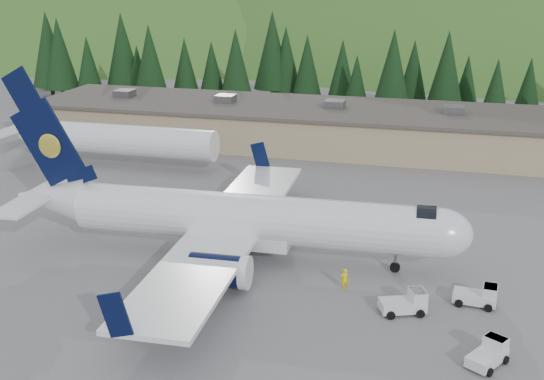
{
  "coord_description": "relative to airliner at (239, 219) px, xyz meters",
  "views": [
    {
      "loc": [
        14.55,
        -48.76,
        22.66
      ],
      "look_at": [
        0.0,
        6.0,
        4.0
      ],
      "focal_mm": 45.0,
      "sensor_mm": 36.0,
      "label": 1
    }
  ],
  "objects": [
    {
      "name": "second_airliner",
      "position": [
        -23.82,
        22.04,
        -0.03
      ],
      "size": [
        27.5,
        11.0,
        10.05
      ],
      "color": "white",
      "rests_on": "ground"
    },
    {
      "name": "tree_line",
      "position": [
        -11.89,
        61.27,
        4.03
      ],
      "size": [
        113.77,
        18.96,
        14.14
      ],
      "color": "black",
      "rests_on": "ground"
    },
    {
      "name": "airliner",
      "position": [
        0.0,
        0.0,
        0.0
      ],
      "size": [
        37.83,
        35.45,
        12.57
      ],
      "rotation": [
        0.0,
        0.0,
        0.04
      ],
      "color": "white",
      "rests_on": "ground"
    },
    {
      "name": "terminal_building",
      "position": [
        -3.9,
        38.04,
        -0.73
      ],
      "size": [
        71.0,
        17.0,
        6.1
      ],
      "color": "tan",
      "rests_on": "ground"
    },
    {
      "name": "ground",
      "position": [
        1.11,
        0.04,
        -3.35
      ],
      "size": [
        600.0,
        600.0,
        0.0
      ],
      "primitive_type": "plane",
      "color": "slate"
    },
    {
      "name": "hills",
      "position": [
        54.44,
        207.43,
        -86.15
      ],
      "size": [
        614.0,
        330.0,
        300.0
      ],
      "color": "#26571D",
      "rests_on": "ground"
    },
    {
      "name": "baggage_tug_b",
      "position": [
        18.66,
        -3.48,
        -2.64
      ],
      "size": [
        3.08,
        2.01,
        1.58
      ],
      "rotation": [
        0.0,
        0.0,
        -0.09
      ],
      "color": "silver",
      "rests_on": "ground"
    },
    {
      "name": "ramp_worker",
      "position": [
        9.15,
        -3.49,
        -2.52
      ],
      "size": [
        0.72,
        0.66,
        1.65
      ],
      "primitive_type": "imported",
      "rotation": [
        0.0,
        0.0,
        3.71
      ],
      "color": "#FFEE00",
      "rests_on": "ground"
    },
    {
      "name": "baggage_tug_c",
      "position": [
        19.08,
        -11.02,
        -2.68
      ],
      "size": [
        2.7,
        3.13,
        1.5
      ],
      "rotation": [
        0.0,
        0.0,
        1.03
      ],
      "color": "silver",
      "rests_on": "ground"
    },
    {
      "name": "baggage_tug_a",
      "position": [
        13.83,
        -5.88,
        -2.61
      ],
      "size": [
        3.43,
        2.7,
        1.64
      ],
      "rotation": [
        0.0,
        0.0,
        0.37
      ],
      "color": "silver",
      "rests_on": "ground"
    }
  ]
}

